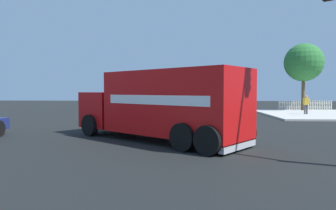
{
  "coord_description": "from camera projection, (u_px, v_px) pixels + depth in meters",
  "views": [
    {
      "loc": [
        0.16,
        14.64,
        2.11
      ],
      "look_at": [
        0.9,
        2.13,
        1.53
      ],
      "focal_mm": 32.17,
      "sensor_mm": 36.0,
      "label": 1
    }
  ],
  "objects": [
    {
      "name": "delivery_truck",
      "position": [
        161.0,
        105.0,
        12.78
      ],
      "size": [
        7.99,
        6.99,
        2.94
      ],
      "color": "red",
      "rests_on": "ground"
    },
    {
      "name": "pedestrian_near_corner",
      "position": [
        306.0,
        104.0,
        25.5
      ],
      "size": [
        0.53,
        0.24,
        1.6
      ],
      "color": "#4C4C51",
      "rests_on": "sidewalk_corner_near"
    },
    {
      "name": "ground_plane",
      "position": [
        189.0,
        134.0,
        14.69
      ],
      "size": [
        100.0,
        100.0,
        0.0
      ],
      "primitive_type": "plane",
      "color": "black"
    },
    {
      "name": "shade_tree_near",
      "position": [
        304.0,
        63.0,
        30.74
      ],
      "size": [
        3.88,
        3.88,
        6.84
      ],
      "color": "brown",
      "rests_on": "sidewalk_corner_near"
    },
    {
      "name": "picket_fence_run",
      "position": [
        305.0,
        105.0,
        31.78
      ],
      "size": [
        5.5,
        0.05,
        0.95
      ],
      "color": "silver",
      "rests_on": "sidewalk_corner_near"
    },
    {
      "name": "sidewalk_corner_near",
      "position": [
        330.0,
        114.0,
        26.39
      ],
      "size": [
        11.34,
        11.34,
        0.14
      ],
      "primitive_type": "cube",
      "color": "beige",
      "rests_on": "ground"
    }
  ]
}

